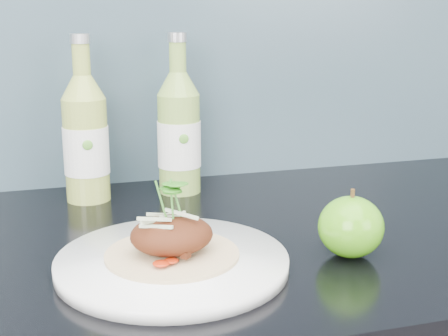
{
  "coord_description": "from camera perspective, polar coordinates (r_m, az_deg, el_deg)",
  "views": [
    {
      "loc": [
        -0.19,
        0.93,
        1.19
      ],
      "look_at": [
        0.02,
        1.66,
        1.0
      ],
      "focal_mm": 50.0,
      "sensor_mm": 36.0,
      "label": 1
    }
  ],
  "objects": [
    {
      "name": "dinner_plate",
      "position": [
        0.73,
        -4.75,
        -8.58
      ],
      "size": [
        0.32,
        0.32,
        0.02
      ],
      "color": "white",
      "rests_on": "kitchen_counter"
    },
    {
      "name": "pork_taco",
      "position": [
        0.72,
        -4.81,
        -5.9
      ],
      "size": [
        0.16,
        0.16,
        0.1
      ],
      "color": "tan",
      "rests_on": "dinner_plate"
    },
    {
      "name": "cider_bottle_right",
      "position": [
        1.01,
        -4.13,
        3.19
      ],
      "size": [
        0.08,
        0.08,
        0.26
      ],
      "rotation": [
        0.0,
        0.0,
        -0.11
      ],
      "color": "#82A946",
      "rests_on": "kitchen_counter"
    },
    {
      "name": "cider_bottle_left",
      "position": [
        0.98,
        -12.53,
        2.61
      ],
      "size": [
        0.09,
        0.09,
        0.26
      ],
      "rotation": [
        0.0,
        0.0,
        -0.3
      ],
      "color": "#9AAC47",
      "rests_on": "kitchen_counter"
    },
    {
      "name": "green_apple",
      "position": [
        0.77,
        11.52,
        -5.29
      ],
      "size": [
        0.09,
        0.09,
        0.08
      ],
      "rotation": [
        0.0,
        0.0,
        0.2
      ],
      "color": "#30880E",
      "rests_on": "kitchen_counter"
    }
  ]
}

